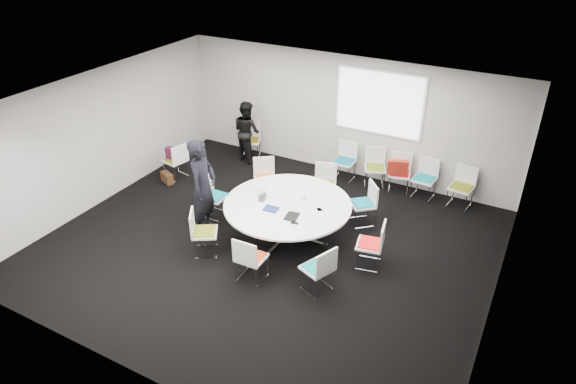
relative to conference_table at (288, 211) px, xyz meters
The scene contains 31 objects.
room_shell 0.95m from the conference_table, 100.91° to the right, with size 8.08×7.08×2.88m.
conference_table is the anchor object (origin of this frame).
projection_screen 3.35m from the conference_table, 78.39° to the left, with size 1.90×0.03×1.35m, color white.
chair_ring_a 1.74m from the conference_table, ahead, with size 0.53×0.54×0.88m.
chair_ring_b 1.59m from the conference_table, 45.62° to the left, with size 0.64×0.64×0.88m.
chair_ring_c 1.50m from the conference_table, 86.42° to the left, with size 0.57×0.56×0.88m.
chair_ring_d 1.62m from the conference_table, 136.13° to the left, with size 0.64×0.63×0.88m.
chair_ring_e 1.69m from the conference_table, behind, with size 0.45×0.46×0.88m.
chair_ring_f 1.64m from the conference_table, 132.17° to the right, with size 0.62×0.63×0.88m.
chair_ring_g 1.47m from the conference_table, 86.88° to the right, with size 0.47×0.46×0.88m.
chair_ring_h 1.69m from the conference_table, 44.33° to the right, with size 0.59×0.60×0.88m.
chair_back_a 2.72m from the conference_table, 89.35° to the left, with size 0.46×0.45×0.88m.
chair_back_b 2.86m from the conference_table, 74.34° to the left, with size 0.60×0.59×0.88m.
chair_back_c 3.06m from the conference_table, 64.01° to the left, with size 0.54×0.53×0.88m.
chair_back_d 3.34m from the conference_table, 55.42° to the left, with size 0.50×0.49×0.88m.
chair_back_e 3.83m from the conference_table, 45.60° to the left, with size 0.52×0.51×0.88m.
chair_spare_left 3.57m from the conference_table, 165.20° to the left, with size 0.54×0.55×0.88m.
chair_person_back 3.71m from the conference_table, 132.94° to the left, with size 0.60×0.59×0.88m.
person_main 1.65m from the conference_table, 157.50° to the right, with size 0.71×0.47×1.96m, color black.
person_back 3.58m from the conference_table, 134.66° to the left, with size 0.74×0.58×1.52m, color black.
laptop 0.52m from the conference_table, behind, with size 0.32×0.21×0.03m, color #333338.
laptop_lid 0.68m from the conference_table, behind, with size 0.30×0.02×0.22m, color silver.
notebook_black 0.51m from the conference_table, 52.41° to the right, with size 0.22×0.30×0.02m, color black.
tablet_folio 0.41m from the conference_table, 117.19° to the right, with size 0.26×0.20×0.03m, color navy.
papers_right 0.71m from the conference_table, 16.40° to the left, with size 0.30×0.21×0.00m, color silver.
papers_front 0.69m from the conference_table, ahead, with size 0.30×0.21×0.00m, color white.
cup 0.42m from the conference_table, 59.92° to the left, with size 0.08×0.08×0.09m, color white.
phone 0.71m from the conference_table, 51.23° to the right, with size 0.14×0.07×0.01m, color black.
maroon_bag 3.57m from the conference_table, 165.21° to the left, with size 0.40×0.14×0.28m, color #501530.
brown_bag 3.58m from the conference_table, behind, with size 0.36×0.16×0.24m, color #3A2412.
red_jacket 2.85m from the conference_table, 61.97° to the left, with size 0.44×0.10×0.35m, color #AA2415.
Camera 1 is at (4.11, -6.85, 5.66)m, focal length 32.00 mm.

